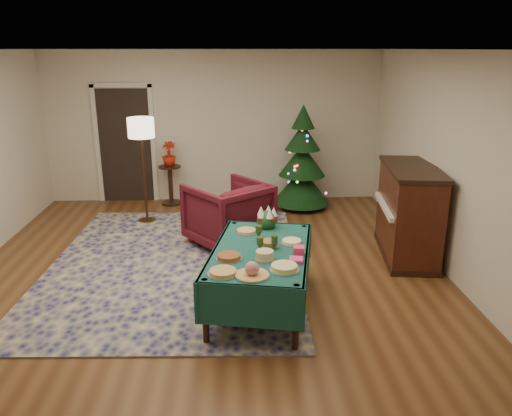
{
  "coord_description": "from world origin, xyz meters",
  "views": [
    {
      "loc": [
        0.34,
        -5.56,
        2.71
      ],
      "look_at": [
        0.61,
        0.21,
        0.86
      ],
      "focal_mm": 35.0,
      "sensor_mm": 36.0,
      "label": 1
    }
  ],
  "objects_px": {
    "gift_box": "(299,251)",
    "side_table": "(171,186)",
    "buffet_table": "(261,261)",
    "floor_lamp": "(141,134)",
    "christmas_tree": "(302,162)",
    "potted_plant": "(169,159)",
    "piano": "(408,213)",
    "armchair": "(228,211)"
  },
  "relations": [
    {
      "from": "gift_box",
      "to": "side_table",
      "type": "bearing_deg",
      "value": 114.02
    },
    {
      "from": "buffet_table",
      "to": "floor_lamp",
      "type": "bearing_deg",
      "value": 120.24
    },
    {
      "from": "christmas_tree",
      "to": "floor_lamp",
      "type": "bearing_deg",
      "value": -166.02
    },
    {
      "from": "floor_lamp",
      "to": "potted_plant",
      "type": "relative_size",
      "value": 3.89
    },
    {
      "from": "floor_lamp",
      "to": "side_table",
      "type": "bearing_deg",
      "value": 73.23
    },
    {
      "from": "christmas_tree",
      "to": "side_table",
      "type": "bearing_deg",
      "value": 172.68
    },
    {
      "from": "side_table",
      "to": "potted_plant",
      "type": "bearing_deg",
      "value": 180.0
    },
    {
      "from": "gift_box",
      "to": "piano",
      "type": "xyz_separation_m",
      "value": [
        1.67,
        1.5,
        -0.12
      ]
    },
    {
      "from": "christmas_tree",
      "to": "piano",
      "type": "height_order",
      "value": "christmas_tree"
    },
    {
      "from": "christmas_tree",
      "to": "piano",
      "type": "bearing_deg",
      "value": -63.1
    },
    {
      "from": "armchair",
      "to": "piano",
      "type": "height_order",
      "value": "piano"
    },
    {
      "from": "armchair",
      "to": "potted_plant",
      "type": "xyz_separation_m",
      "value": [
        -1.05,
        2.01,
        0.32
      ]
    },
    {
      "from": "armchair",
      "to": "christmas_tree",
      "type": "distance_m",
      "value": 2.16
    },
    {
      "from": "gift_box",
      "to": "piano",
      "type": "height_order",
      "value": "piano"
    },
    {
      "from": "gift_box",
      "to": "piano",
      "type": "bearing_deg",
      "value": 41.89
    },
    {
      "from": "buffet_table",
      "to": "gift_box",
      "type": "distance_m",
      "value": 0.45
    },
    {
      "from": "floor_lamp",
      "to": "potted_plant",
      "type": "xyz_separation_m",
      "value": [
        0.29,
        0.95,
        -0.61
      ]
    },
    {
      "from": "gift_box",
      "to": "potted_plant",
      "type": "height_order",
      "value": "potted_plant"
    },
    {
      "from": "buffet_table",
      "to": "armchair",
      "type": "height_order",
      "value": "armchair"
    },
    {
      "from": "side_table",
      "to": "christmas_tree",
      "type": "distance_m",
      "value": 2.4
    },
    {
      "from": "armchair",
      "to": "christmas_tree",
      "type": "height_order",
      "value": "christmas_tree"
    },
    {
      "from": "buffet_table",
      "to": "christmas_tree",
      "type": "height_order",
      "value": "christmas_tree"
    },
    {
      "from": "piano",
      "to": "buffet_table",
      "type": "bearing_deg",
      "value": -147.0
    },
    {
      "from": "buffet_table",
      "to": "piano",
      "type": "distance_m",
      "value": 2.45
    },
    {
      "from": "side_table",
      "to": "potted_plant",
      "type": "xyz_separation_m",
      "value": [
        -0.0,
        0.0,
        0.49
      ]
    },
    {
      "from": "buffet_table",
      "to": "potted_plant",
      "type": "relative_size",
      "value": 4.37
    },
    {
      "from": "buffet_table",
      "to": "piano",
      "type": "xyz_separation_m",
      "value": [
        2.06,
        1.33,
        0.06
      ]
    },
    {
      "from": "gift_box",
      "to": "piano",
      "type": "distance_m",
      "value": 2.25
    },
    {
      "from": "side_table",
      "to": "christmas_tree",
      "type": "xyz_separation_m",
      "value": [
        2.33,
        -0.3,
        0.47
      ]
    },
    {
      "from": "floor_lamp",
      "to": "gift_box",
      "type": "bearing_deg",
      "value": -55.91
    },
    {
      "from": "floor_lamp",
      "to": "piano",
      "type": "distance_m",
      "value": 4.16
    },
    {
      "from": "potted_plant",
      "to": "piano",
      "type": "distance_m",
      "value": 4.3
    },
    {
      "from": "christmas_tree",
      "to": "piano",
      "type": "xyz_separation_m",
      "value": [
        1.13,
        -2.23,
        -0.21
      ]
    },
    {
      "from": "potted_plant",
      "to": "side_table",
      "type": "bearing_deg",
      "value": 0.0
    },
    {
      "from": "buffet_table",
      "to": "potted_plant",
      "type": "height_order",
      "value": "potted_plant"
    },
    {
      "from": "gift_box",
      "to": "buffet_table",
      "type": "bearing_deg",
      "value": 156.91
    },
    {
      "from": "armchair",
      "to": "side_table",
      "type": "distance_m",
      "value": 2.27
    },
    {
      "from": "side_table",
      "to": "piano",
      "type": "relative_size",
      "value": 0.47
    },
    {
      "from": "side_table",
      "to": "gift_box",
      "type": "bearing_deg",
      "value": -65.98
    },
    {
      "from": "piano",
      "to": "armchair",
      "type": "bearing_deg",
      "value": 167.78
    },
    {
      "from": "armchair",
      "to": "piano",
      "type": "xyz_separation_m",
      "value": [
        2.42,
        -0.52,
        0.1
      ]
    },
    {
      "from": "gift_box",
      "to": "side_table",
      "type": "distance_m",
      "value": 4.43
    }
  ]
}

